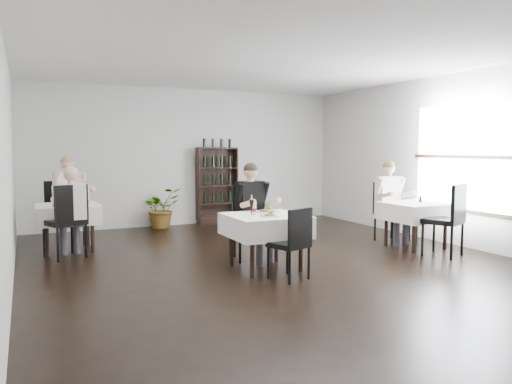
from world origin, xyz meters
TOP-DOWN VIEW (x-y plane):
  - room_shell at (0.00, 0.00)m, footprint 9.00×9.00m
  - window_right at (3.48, 0.00)m, footprint 0.06×2.30m
  - wine_shelf at (0.60, 4.31)m, footprint 0.90×0.28m
  - main_table at (-0.30, 0.00)m, footprint 1.03×1.03m
  - left_table at (-2.70, 2.50)m, footprint 0.98×0.98m
  - right_table at (2.70, 0.30)m, footprint 0.98×0.98m
  - potted_tree at (-0.71, 4.20)m, footprint 0.95×0.89m
  - main_chair_far at (-0.20, 0.74)m, footprint 0.61×0.62m
  - main_chair_near at (-0.24, -0.69)m, footprint 0.55×0.55m
  - left_chair_far at (-2.79, 3.30)m, footprint 0.56×0.57m
  - left_chair_near at (-2.75, 1.89)m, footprint 0.68×0.69m
  - right_chair_far at (2.71, 1.00)m, footprint 0.55×0.55m
  - right_chair_near at (2.66, -0.48)m, footprint 0.69×0.69m
  - diner_main at (-0.21, 0.59)m, footprint 0.61×0.64m
  - diner_left_far at (-2.60, 3.11)m, footprint 0.71×0.74m
  - diner_left_near at (-2.69, 1.94)m, footprint 0.55×0.55m
  - diner_right_far at (2.59, 0.81)m, footprint 0.56×0.55m
  - plate_far at (-0.18, 0.21)m, footprint 0.32×0.32m
  - plate_near at (-0.33, -0.20)m, footprint 0.27×0.27m
  - pilsner_dark at (-0.54, -0.07)m, footprint 0.07×0.07m
  - pilsner_lager at (-0.45, 0.11)m, footprint 0.06×0.06m
  - coke_bottle at (-0.45, 0.02)m, footprint 0.06×0.06m
  - napkin_cutlery at (0.05, -0.23)m, footprint 0.19×0.17m
  - pepper_mill at (2.82, 0.32)m, footprint 0.04×0.04m

SIDE VIEW (x-z plane):
  - potted_tree at x=-0.71m, z-range 0.00..0.86m
  - main_chair_near at x=-0.24m, z-range 0.07..1.00m
  - right_chair_far at x=2.71m, z-range 0.08..1.16m
  - left_table at x=-2.70m, z-range 0.24..1.01m
  - right_table at x=2.70m, z-range 0.24..1.01m
  - main_table at x=-0.30m, z-range 0.24..1.01m
  - left_chair_far at x=-2.79m, z-range 0.08..1.19m
  - main_chair_far at x=-0.20m, z-range 0.08..1.21m
  - right_chair_near at x=2.66m, z-range 0.08..1.23m
  - left_chair_near at x=-2.75m, z-range 0.08..1.23m
  - napkin_cutlery at x=0.05m, z-range 0.77..0.78m
  - plate_near at x=-0.33m, z-range 0.75..0.82m
  - plate_far at x=-0.18m, z-range 0.75..0.83m
  - pepper_mill at x=2.82m, z-range 0.77..0.88m
  - diner_left_near at x=-2.69m, z-range 0.11..1.54m
  - wine_shelf at x=0.60m, z-range -0.03..1.72m
  - diner_right_far at x=2.59m, z-range 0.12..1.60m
  - coke_bottle at x=-0.45m, z-range 0.75..0.97m
  - diner_main at x=-0.21m, z-range 0.12..1.60m
  - pilsner_lager at x=-0.45m, z-range 0.75..1.02m
  - pilsner_dark at x=-0.54m, z-range 0.74..1.03m
  - diner_left_far at x=-2.60m, z-range 0.13..1.70m
  - window_right at x=3.48m, z-range 0.57..2.42m
  - room_shell at x=0.00m, z-range -3.00..6.00m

